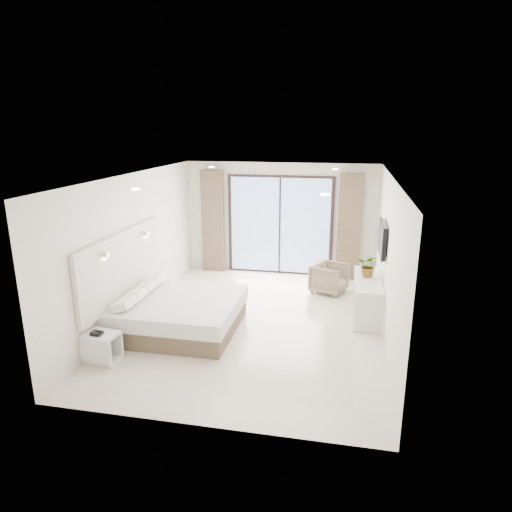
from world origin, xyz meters
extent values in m
plane|color=beige|center=(0.00, 0.00, 0.00)|extent=(6.20, 6.20, 0.00)
cube|color=silver|center=(0.00, 3.10, 1.35)|extent=(4.60, 0.02, 2.70)
cube|color=silver|center=(0.00, -3.10, 1.35)|extent=(4.60, 0.02, 2.70)
cube|color=silver|center=(-2.30, 0.00, 1.35)|extent=(0.02, 6.20, 2.70)
cube|color=silver|center=(2.30, 0.00, 1.35)|extent=(0.02, 6.20, 2.70)
cube|color=white|center=(0.00, 0.00, 2.70)|extent=(4.60, 6.20, 0.02)
cube|color=beige|center=(-2.25, -0.55, 1.15)|extent=(0.08, 3.00, 1.20)
cube|color=black|center=(2.25, 0.70, 1.55)|extent=(0.06, 1.00, 0.58)
cube|color=black|center=(2.21, 0.70, 1.55)|extent=(0.02, 1.04, 0.62)
cube|color=black|center=(0.00, 3.07, 1.20)|extent=(2.56, 0.04, 2.42)
cube|color=#94B2ED|center=(0.00, 3.04, 1.20)|extent=(2.40, 0.01, 2.30)
cube|color=brown|center=(-1.65, 2.96, 1.25)|extent=(0.55, 0.14, 2.50)
cube|color=brown|center=(1.65, 2.96, 1.25)|extent=(0.55, 0.14, 2.50)
cylinder|color=white|center=(-1.30, -1.80, 2.68)|extent=(0.12, 0.12, 0.02)
cylinder|color=white|center=(1.30, -1.80, 2.68)|extent=(0.12, 0.12, 0.02)
cylinder|color=white|center=(-1.30, 1.80, 2.68)|extent=(0.12, 0.12, 0.02)
cylinder|color=white|center=(1.30, 1.80, 2.68)|extent=(0.12, 0.12, 0.02)
cube|color=brown|center=(-1.25, -0.55, 0.16)|extent=(2.00, 1.90, 0.32)
cube|color=silver|center=(-1.25, -0.55, 0.45)|extent=(2.08, 1.98, 0.26)
cube|color=white|center=(-1.95, -1.20, 0.65)|extent=(0.28, 0.40, 0.14)
cube|color=white|center=(-1.95, -0.77, 0.65)|extent=(0.28, 0.40, 0.14)
cube|color=white|center=(-1.95, -0.33, 0.65)|extent=(0.28, 0.40, 0.14)
cube|color=white|center=(-1.95, 0.11, 0.65)|extent=(0.28, 0.40, 0.14)
cube|color=white|center=(-2.02, -1.87, 0.44)|extent=(0.54, 0.46, 0.05)
cube|color=white|center=(-2.02, -1.87, 0.03)|extent=(0.54, 0.46, 0.05)
cube|color=white|center=(-2.02, -2.05, 0.23)|extent=(0.50, 0.10, 0.41)
cube|color=white|center=(-2.02, -1.69, 0.23)|extent=(0.50, 0.10, 0.41)
cube|color=black|center=(-2.05, -1.91, 0.49)|extent=(0.18, 0.14, 0.06)
cube|color=white|center=(2.04, 0.70, 0.74)|extent=(0.50, 1.61, 0.06)
cube|color=white|center=(2.04, -0.02, 0.35)|extent=(0.48, 0.06, 0.71)
cube|color=white|center=(2.04, 1.42, 0.35)|extent=(0.48, 0.06, 0.71)
imported|color=#33662D|center=(2.04, 0.82, 0.94)|extent=(0.53, 0.56, 0.34)
imported|color=#7E7452|center=(1.28, 1.93, 0.35)|extent=(0.84, 0.86, 0.70)
camera|label=1|loc=(1.59, -7.64, 3.52)|focal=32.00mm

